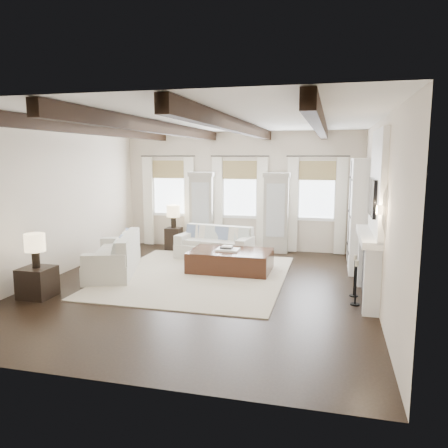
% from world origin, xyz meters
% --- Properties ---
extents(ground, '(7.50, 7.50, 0.00)m').
position_xyz_m(ground, '(0.00, 0.00, 0.00)').
color(ground, black).
rests_on(ground, ground).
extents(room_shell, '(6.54, 7.54, 3.22)m').
position_xyz_m(room_shell, '(0.75, 0.90, 1.89)').
color(room_shell, beige).
rests_on(room_shell, ground).
extents(area_rug, '(3.71, 4.31, 0.02)m').
position_xyz_m(area_rug, '(-0.31, 0.74, 0.01)').
color(area_rug, '#BCAF97').
rests_on(area_rug, ground).
extents(sofa_back, '(1.98, 1.13, 0.80)m').
position_xyz_m(sofa_back, '(-0.36, 2.43, 0.33)').
color(sofa_back, beige).
rests_on(sofa_back, ground).
extents(sofa_left, '(1.48, 2.21, 0.87)m').
position_xyz_m(sofa_left, '(-2.09, 0.52, 0.36)').
color(sofa_left, beige).
rests_on(sofa_left, ground).
extents(ottoman, '(1.80, 1.13, 0.47)m').
position_xyz_m(ottoman, '(0.29, 1.31, 0.24)').
color(ottoman, black).
rests_on(ottoman, ground).
extents(tray, '(0.50, 0.38, 0.04)m').
position_xyz_m(tray, '(0.23, 1.31, 0.49)').
color(tray, white).
rests_on(tray, ottoman).
extents(book_lower, '(0.26, 0.20, 0.04)m').
position_xyz_m(book_lower, '(0.20, 1.34, 0.53)').
color(book_lower, '#262628').
rests_on(book_lower, tray).
extents(book_upper, '(0.22, 0.17, 0.03)m').
position_xyz_m(book_upper, '(0.23, 1.30, 0.57)').
color(book_upper, beige).
rests_on(book_upper, book_lower).
extents(side_table_front, '(0.55, 0.55, 0.55)m').
position_xyz_m(side_table_front, '(-2.71, -1.30, 0.28)').
color(side_table_front, black).
rests_on(side_table_front, ground).
extents(lamp_front, '(0.36, 0.36, 0.62)m').
position_xyz_m(lamp_front, '(-2.71, -1.30, 0.98)').
color(lamp_front, black).
rests_on(lamp_front, side_table_front).
extents(side_table_back, '(0.40, 0.40, 0.60)m').
position_xyz_m(side_table_back, '(-1.75, 3.19, 0.30)').
color(side_table_back, black).
rests_on(side_table_back, ground).
extents(lamp_back, '(0.36, 0.36, 0.62)m').
position_xyz_m(lamp_back, '(-1.75, 3.19, 1.03)').
color(lamp_back, black).
rests_on(lamp_back, side_table_back).
extents(candlestick_near, '(0.16, 0.16, 0.79)m').
position_xyz_m(candlestick_near, '(2.90, -0.34, 0.33)').
color(candlestick_near, black).
rests_on(candlestick_near, ground).
extents(candlestick_far, '(0.16, 0.16, 0.78)m').
position_xyz_m(candlestick_far, '(2.90, 0.15, 0.32)').
color(candlestick_far, black).
rests_on(candlestick_far, ground).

